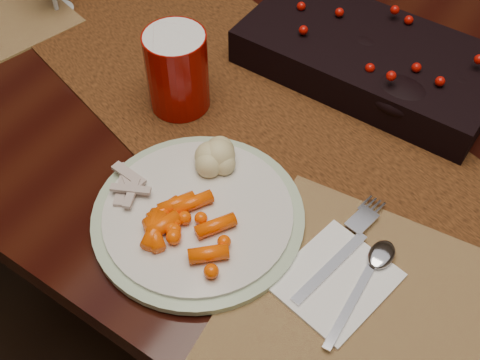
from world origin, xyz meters
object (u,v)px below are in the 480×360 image
Objects in this scene: baby_carrots at (192,223)px; napkin at (335,280)px; dining_table at (315,223)px; dinner_plate at (198,215)px; turkey_shreds at (129,187)px; placemat_main at (425,357)px; mashed_potatoes at (219,154)px; centerpiece at (370,53)px; red_cup at (177,71)px.

baby_carrots is 0.88× the size of napkin.
dining_table is 6.80× the size of dinner_plate.
dinner_plate is 3.39× the size of turkey_shreds.
placemat_main is 0.30m from baby_carrots.
mashed_potatoes is (-0.05, -0.25, 0.41)m from dining_table.
centerpiece is 4.89× the size of turkey_shreds.
red_cup is (-0.20, -0.21, 0.02)m from centerpiece.
dining_table is at bearing 45.77° from red_cup.
placemat_main is 6.04× the size of mashed_potatoes.
centerpiece is 0.41m from turkey_shreds.
centerpiece is at bearing 82.64° from dinner_plate.
dining_table is 4.02× the size of placemat_main.
napkin is (-0.12, 0.03, 0.00)m from placemat_main.
napkin is at bearing 161.54° from placemat_main.
red_cup is (-0.15, 0.15, 0.05)m from dinner_plate.
dinner_plate is at bearing -97.36° from centerpiece.
turkey_shreds is 0.61× the size of napkin.
dinner_plate is at bearing -93.94° from dining_table.
napkin reaches higher than placemat_main.
mashed_potatoes is at bearing -100.47° from dining_table.
dining_table is 0.58m from placemat_main.
napkin reaches higher than dining_table.
dinner_plate is (-0.02, -0.33, 0.39)m from dining_table.
centerpiece reaches higher than napkin.
red_cup is (-0.12, 0.08, 0.02)m from mashed_potatoes.
dinner_plate is 3.57× the size of mashed_potatoes.
mashed_potatoes reaches higher than baby_carrots.
dining_table is at bearing 128.14° from napkin.
centerpiece is 2.98× the size of napkin.
red_cup is at bearing 168.55° from napkin.
napkin is 0.36m from red_cup.
turkey_shreds is at bearing 175.70° from placemat_main.
centerpiece is 3.18× the size of red_cup.
napkin is (0.18, 0.02, -0.01)m from dinner_plate.
turkey_shreds is at bearing -123.62° from mashed_potatoes.
napkin is at bearing -15.83° from mashed_potatoes.
centerpiece is 5.14× the size of mashed_potatoes.
placemat_main is 0.13m from napkin.
turkey_shreds is (-0.10, 0.00, -0.00)m from baby_carrots.
baby_carrots is at bearing -92.32° from dining_table.
napkin is (0.16, -0.31, 0.38)m from dining_table.
dining_table is 0.54m from baby_carrots.
dining_table is 4.72× the size of centerpiece.
placemat_main is (0.26, -0.37, -0.04)m from centerpiece.
dinner_plate reaches higher than napkin.
placemat_main is 3.97× the size of baby_carrots.
centerpiece reaches higher than dining_table.
dining_table is at bearing 72.15° from turkey_shreds.
dinner_plate is at bearing 13.84° from turkey_shreds.
mashed_potatoes is 0.62× the size of red_cup.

